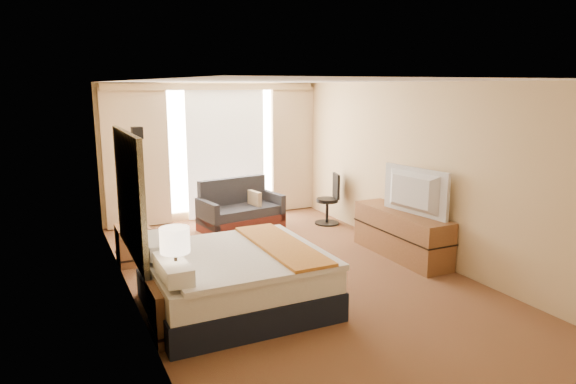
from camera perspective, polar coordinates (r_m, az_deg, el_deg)
name	(u,v)px	position (r m, az deg, el deg)	size (l,w,h in m)	color
floor	(292,275)	(7.13, 0.49, -9.18)	(4.20, 7.00, 0.02)	#4F1816
ceiling	(293,81)	(6.65, 0.53, 12.21)	(4.20, 7.00, 0.02)	white
wall_back	(213,151)	(9.99, -8.38, 4.49)	(4.20, 0.02, 2.60)	#D2B380
wall_front	(507,263)	(4.03, 23.14, -7.29)	(4.20, 0.02, 2.60)	#D2B380
wall_left	(128,196)	(6.16, -17.32, -0.48)	(0.02, 7.00, 2.60)	#D2B380
wall_right	(419,171)	(7.91, 14.32, 2.33)	(0.02, 7.00, 2.60)	#D2B380
headboard	(129,195)	(6.36, -17.22, -0.27)	(0.06, 1.85, 1.50)	black
nightstand_left	(174,312)	(5.53, -12.56, -12.83)	(0.45, 0.52, 0.55)	brown
nightstand_right	(134,245)	(7.84, -16.78, -5.61)	(0.45, 0.52, 0.55)	brown
media_dresser	(401,234)	(7.95, 12.47, -4.57)	(0.50, 1.80, 0.70)	brown
window	(225,150)	(10.04, -6.96, 4.67)	(2.30, 0.02, 2.30)	white
curtains	(214,146)	(9.87, -8.22, 5.04)	(4.12, 0.19, 2.56)	beige
bed	(235,279)	(6.06, -5.91, -9.59)	(1.97, 1.80, 0.96)	black
loveseat	(240,213)	(9.29, -5.35, -2.30)	(1.54, 0.99, 0.90)	#551F18
floor_lamp	(139,160)	(8.89, -16.25, 3.42)	(0.24, 0.24, 1.88)	black
desk_chair	(330,202)	(9.58, 4.68, -1.08)	(0.46, 0.46, 0.95)	black
lamp_left	(175,241)	(5.22, -12.47, -5.39)	(0.30, 0.30, 0.63)	black
lamp_right	(130,197)	(7.61, -17.18, -0.48)	(0.28, 0.28, 0.58)	black
tissue_box	(184,279)	(5.42, -11.54, -9.46)	(0.13, 0.13, 0.12)	#7D9BC1
telephone	(139,226)	(7.64, -16.28, -3.61)	(0.17, 0.13, 0.07)	black
television	(410,192)	(7.60, 13.36, 0.02)	(1.19, 0.16, 0.69)	black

